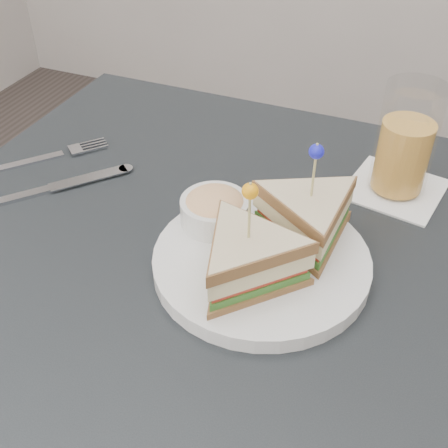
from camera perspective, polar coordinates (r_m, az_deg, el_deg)
table at (r=0.71m, az=-1.06°, el=-8.15°), size 0.80×0.80×0.75m
plate_meal at (r=0.63m, az=4.54°, el=-1.59°), size 0.31×0.31×0.15m
cutlery_fork at (r=0.88m, az=-17.22°, el=6.60°), size 0.14×0.16×0.01m
cutlery_knife at (r=0.80m, az=-16.69°, el=3.63°), size 0.14×0.16×0.01m
drink_set at (r=0.77m, az=17.87°, el=7.48°), size 0.14×0.14×0.15m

